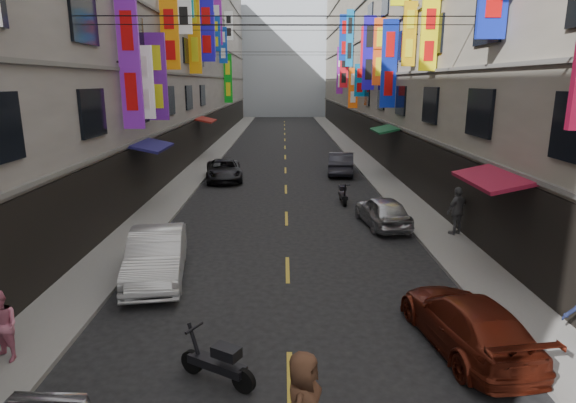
{
  "coord_description": "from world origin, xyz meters",
  "views": [
    {
      "loc": [
        -0.12,
        3.49,
        5.87
      ],
      "look_at": [
        -0.03,
        12.89,
        3.53
      ],
      "focal_mm": 30.0,
      "sensor_mm": 36.0,
      "label": 1
    }
  ],
  "objects_px": {
    "car_left_mid": "(157,255)",
    "car_right_mid": "(383,211)",
    "car_right_near": "(467,322)",
    "pedestrian_lfar": "(1,327)",
    "scooter_crossing": "(218,363)",
    "scooter_far_right": "(343,194)",
    "pedestrian_rfar": "(457,211)",
    "car_left_far": "(224,170)",
    "car_right_far": "(341,163)"
  },
  "relations": [
    {
      "from": "car_right_near",
      "to": "pedestrian_lfar",
      "type": "bearing_deg",
      "value": -4.83
    },
    {
      "from": "car_left_mid",
      "to": "pedestrian_lfar",
      "type": "bearing_deg",
      "value": -122.39
    },
    {
      "from": "scooter_far_right",
      "to": "car_right_mid",
      "type": "height_order",
      "value": "car_right_mid"
    },
    {
      "from": "car_left_mid",
      "to": "pedestrian_lfar",
      "type": "distance_m",
      "value": 5.1
    },
    {
      "from": "car_right_near",
      "to": "pedestrian_rfar",
      "type": "distance_m",
      "value": 8.44
    },
    {
      "from": "car_left_mid",
      "to": "car_left_far",
      "type": "xyz_separation_m",
      "value": [
        0.21,
        15.24,
        -0.11
      ]
    },
    {
      "from": "pedestrian_rfar",
      "to": "car_left_mid",
      "type": "bearing_deg",
      "value": -10.03
    },
    {
      "from": "scooter_crossing",
      "to": "car_right_far",
      "type": "height_order",
      "value": "car_right_far"
    },
    {
      "from": "pedestrian_rfar",
      "to": "scooter_far_right",
      "type": "bearing_deg",
      "value": -86.09
    },
    {
      "from": "car_left_far",
      "to": "scooter_far_right",
      "type": "bearing_deg",
      "value": -49.43
    },
    {
      "from": "car_left_mid",
      "to": "pedestrian_lfar",
      "type": "xyz_separation_m",
      "value": [
        -2.05,
        -4.67,
        0.15
      ]
    },
    {
      "from": "scooter_far_right",
      "to": "car_left_mid",
      "type": "bearing_deg",
      "value": 52.72
    },
    {
      "from": "car_left_far",
      "to": "pedestrian_rfar",
      "type": "xyz_separation_m",
      "value": [
        10.38,
        -11.24,
        0.42
      ]
    },
    {
      "from": "scooter_crossing",
      "to": "car_left_far",
      "type": "distance_m",
      "value": 20.69
    },
    {
      "from": "pedestrian_lfar",
      "to": "pedestrian_rfar",
      "type": "relative_size",
      "value": 0.83
    },
    {
      "from": "car_left_mid",
      "to": "pedestrian_lfar",
      "type": "height_order",
      "value": "pedestrian_lfar"
    },
    {
      "from": "scooter_crossing",
      "to": "car_right_near",
      "type": "relative_size",
      "value": 0.37
    },
    {
      "from": "car_right_near",
      "to": "car_right_far",
      "type": "height_order",
      "value": "car_right_far"
    },
    {
      "from": "pedestrian_lfar",
      "to": "car_left_far",
      "type": "bearing_deg",
      "value": 108.9
    },
    {
      "from": "pedestrian_lfar",
      "to": "car_right_far",
      "type": "bearing_deg",
      "value": 91.51
    },
    {
      "from": "car_left_far",
      "to": "pedestrian_lfar",
      "type": "height_order",
      "value": "pedestrian_lfar"
    },
    {
      "from": "car_right_near",
      "to": "car_right_far",
      "type": "relative_size",
      "value": 0.97
    },
    {
      "from": "car_right_near",
      "to": "pedestrian_lfar",
      "type": "distance_m",
      "value": 10.07
    },
    {
      "from": "scooter_far_right",
      "to": "car_right_far",
      "type": "xyz_separation_m",
      "value": [
        0.8,
        7.78,
        0.29
      ]
    },
    {
      "from": "scooter_crossing",
      "to": "car_right_mid",
      "type": "xyz_separation_m",
      "value": [
        5.43,
        10.78,
        0.21
      ]
    },
    {
      "from": "pedestrian_lfar",
      "to": "pedestrian_rfar",
      "type": "height_order",
      "value": "pedestrian_rfar"
    },
    {
      "from": "car_right_mid",
      "to": "scooter_crossing",
      "type": "bearing_deg",
      "value": 55.75
    },
    {
      "from": "pedestrian_rfar",
      "to": "pedestrian_lfar",
      "type": "bearing_deg",
      "value": 3.74
    },
    {
      "from": "scooter_crossing",
      "to": "pedestrian_lfar",
      "type": "height_order",
      "value": "pedestrian_lfar"
    },
    {
      "from": "car_right_mid",
      "to": "car_right_far",
      "type": "relative_size",
      "value": 0.86
    },
    {
      "from": "car_right_near",
      "to": "car_left_mid",
      "type": "bearing_deg",
      "value": -35.19
    },
    {
      "from": "car_right_far",
      "to": "pedestrian_rfar",
      "type": "xyz_separation_m",
      "value": [
        2.96,
        -13.22,
        0.33
      ]
    },
    {
      "from": "car_left_far",
      "to": "pedestrian_rfar",
      "type": "relative_size",
      "value": 2.43
    },
    {
      "from": "scooter_far_right",
      "to": "car_right_near",
      "type": "distance_m",
      "value": 13.51
    },
    {
      "from": "scooter_far_right",
      "to": "car_right_mid",
      "type": "xyz_separation_m",
      "value": [
        1.17,
        -3.98,
        0.21
      ]
    },
    {
      "from": "scooter_far_right",
      "to": "pedestrian_rfar",
      "type": "distance_m",
      "value": 6.63
    },
    {
      "from": "car_right_mid",
      "to": "pedestrian_rfar",
      "type": "height_order",
      "value": "pedestrian_rfar"
    },
    {
      "from": "scooter_crossing",
      "to": "car_right_near",
      "type": "height_order",
      "value": "car_right_near"
    },
    {
      "from": "car_left_mid",
      "to": "car_right_far",
      "type": "xyz_separation_m",
      "value": [
        7.63,
        17.21,
        -0.02
      ]
    },
    {
      "from": "scooter_far_right",
      "to": "pedestrian_rfar",
      "type": "bearing_deg",
      "value": 123.25
    },
    {
      "from": "car_right_far",
      "to": "pedestrian_rfar",
      "type": "height_order",
      "value": "pedestrian_rfar"
    },
    {
      "from": "pedestrian_lfar",
      "to": "car_left_mid",
      "type": "bearing_deg",
      "value": 91.68
    },
    {
      "from": "car_left_mid",
      "to": "car_left_far",
      "type": "relative_size",
      "value": 1.0
    },
    {
      "from": "scooter_crossing",
      "to": "car_left_far",
      "type": "height_order",
      "value": "car_left_far"
    },
    {
      "from": "pedestrian_rfar",
      "to": "scooter_crossing",
      "type": "bearing_deg",
      "value": 18.58
    },
    {
      "from": "car_left_mid",
      "to": "car_right_mid",
      "type": "bearing_deg",
      "value": 25.56
    },
    {
      "from": "scooter_crossing",
      "to": "scooter_far_right",
      "type": "xyz_separation_m",
      "value": [
        4.26,
        14.75,
        0.0
      ]
    },
    {
      "from": "car_left_mid",
      "to": "car_right_far",
      "type": "relative_size",
      "value": 1.02
    },
    {
      "from": "scooter_far_right",
      "to": "pedestrian_lfar",
      "type": "distance_m",
      "value": 16.66
    },
    {
      "from": "car_right_near",
      "to": "pedestrian_lfar",
      "type": "height_order",
      "value": "pedestrian_lfar"
    }
  ]
}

